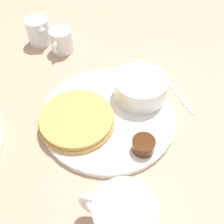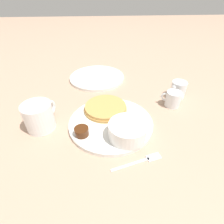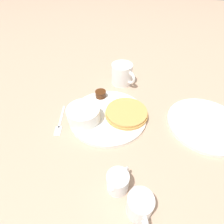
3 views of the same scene
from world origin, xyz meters
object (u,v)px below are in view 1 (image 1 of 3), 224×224
at_px(bowl, 140,87).
at_px(creamer_pitcher_near, 62,40).
at_px(plate, 108,116).
at_px(fork, 171,86).
at_px(coffee_mug, 125,218).
at_px(creamer_pitcher_far, 38,31).

height_order(bowl, creamer_pitcher_near, same).
relative_size(plate, fork, 1.94).
bearing_deg(fork, coffee_mug, 153.13).
relative_size(coffee_mug, fork, 0.82).
xyz_separation_m(creamer_pitcher_far, fork, (-0.20, -0.29, -0.03)).
xyz_separation_m(bowl, creamer_pitcher_near, (0.19, 0.16, -0.01)).
bearing_deg(creamer_pitcher_far, creamer_pitcher_near, -125.25).
relative_size(creamer_pitcher_near, fork, 0.54).
bearing_deg(fork, creamer_pitcher_far, 56.15).
bearing_deg(bowl, plate, 121.31).
bearing_deg(plate, coffee_mug, -179.59).
bearing_deg(creamer_pitcher_far, plate, -151.43).
height_order(plate, coffee_mug, coffee_mug).
bearing_deg(creamer_pitcher_far, bowl, -136.36).
xyz_separation_m(plate, creamer_pitcher_far, (0.27, 0.15, 0.03)).
height_order(plate, bowl, bowl).
bearing_deg(plate, creamer_pitcher_near, 21.34).
height_order(coffee_mug, fork, coffee_mug).
bearing_deg(creamer_pitcher_far, coffee_mug, -163.00).
relative_size(plate, creamer_pitcher_far, 3.46).
bearing_deg(creamer_pitcher_near, fork, -123.51).
bearing_deg(coffee_mug, bowl, -14.82).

